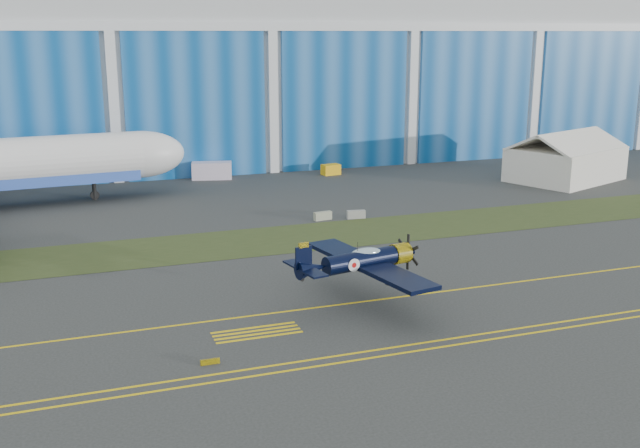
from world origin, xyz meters
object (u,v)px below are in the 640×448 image
object	(u,v)px
shipping_container	(212,171)
warbird	(361,260)
tent	(566,156)
tug	(331,170)

from	to	relation	value
shipping_container	warbird	bearing A→B (deg)	-76.37
warbird	tent	size ratio (longest dim) A/B	0.89
tent	tug	xyz separation A→B (m)	(-28.88, 14.79, -2.70)
tent	tug	bearing A→B (deg)	131.41
warbird	tug	bearing A→B (deg)	60.94
shipping_container	tug	xyz separation A→B (m)	(16.72, -2.50, -0.44)
tent	tug	size ratio (longest dim) A/B	7.01
warbird	tent	xyz separation A→B (m)	(45.31, 35.56, -0.04)
warbird	shipping_container	distance (m)	52.90
tent	shipping_container	distance (m)	48.81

